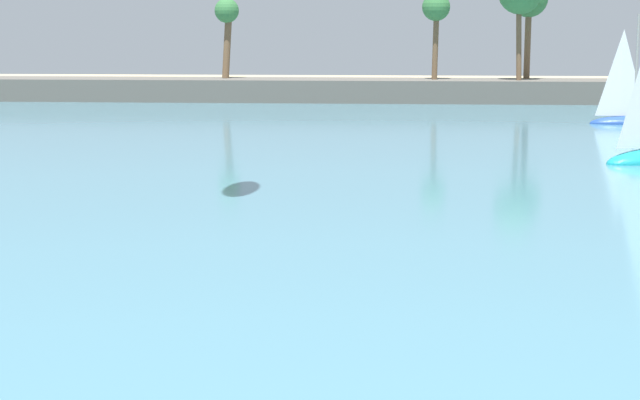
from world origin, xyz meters
name	(u,v)px	position (x,y,z in m)	size (l,w,h in m)	color
sea	(352,119)	(0.00, 64.64, 0.03)	(220.00, 112.84, 0.06)	teal
palm_headland	(400,65)	(2.89, 81.08, 2.89)	(92.26, 6.23, 12.44)	#605B54
sailboat_near_shore	(628,113)	(16.76, 62.20, 0.69)	(4.91, 1.73, 7.01)	#234793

